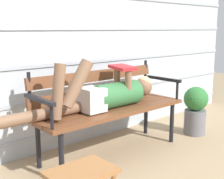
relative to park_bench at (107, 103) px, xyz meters
name	(u,v)px	position (x,y,z in m)	size (l,w,h in m)	color
ground_plane	(119,156)	(0.00, -0.17, -0.51)	(12.00, 12.00, 0.00)	tan
house_siding	(80,28)	(0.00, 0.44, 0.72)	(5.31, 0.08, 2.46)	#B2BCC6
park_bench	(107,103)	(0.00, 0.00, 0.00)	(1.60, 0.51, 0.86)	brown
reclining_person	(105,94)	(-0.09, -0.07, 0.12)	(1.70, 0.27, 0.50)	#33703D
potted_plant	(195,109)	(1.12, -0.28, -0.20)	(0.28, 0.28, 0.57)	slate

